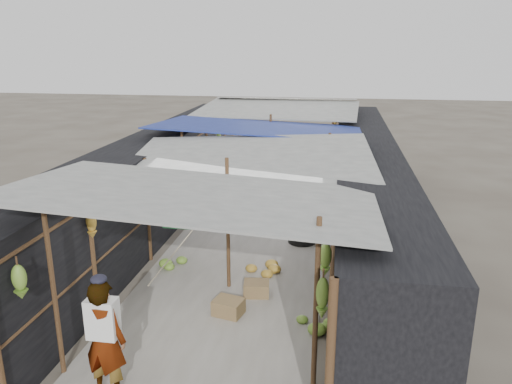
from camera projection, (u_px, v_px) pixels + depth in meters
The scene contains 13 objects.
aisle_slab at pixel (257, 225), 13.12m from camera, with size 3.60×16.00×0.02m, color #9E998E.
stall_left at pixel (157, 179), 13.21m from camera, with size 1.40×15.00×2.30m, color black.
stall_right at pixel (364, 188), 12.37m from camera, with size 1.40×15.00×2.30m, color black.
crate_near at pixel (256, 289), 9.42m from camera, with size 0.48×0.38×0.29m, color #916F49.
crate_mid at pixel (228, 307), 8.75m from camera, with size 0.50×0.40×0.30m, color #916F49.
crate_back at pixel (274, 171), 18.25m from camera, with size 0.44×0.36×0.28m, color #916F49.
black_basin at pixel (302, 239), 11.97m from camera, with size 0.67×0.67×0.20m, color black.
vendor_elderly at pixel (105, 339), 6.56m from camera, with size 0.62×0.41×1.71m, color silver.
shopper_blue at pixel (236, 194), 13.31m from camera, with size 0.72×0.56×1.49m, color navy.
vendor_seated at pixel (320, 196), 14.00m from camera, with size 0.64×0.37×0.99m, color #433F3A.
market_canopy at pixel (260, 133), 12.73m from camera, with size 5.62×15.20×2.77m.
hanging_bananas at pixel (254, 164), 12.59m from camera, with size 3.96×14.23×0.75m.
floor_bananas at pixel (268, 219), 13.19m from camera, with size 3.85×9.90×0.35m.
Camera 1 is at (1.96, -5.67, 4.57)m, focal length 35.00 mm.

